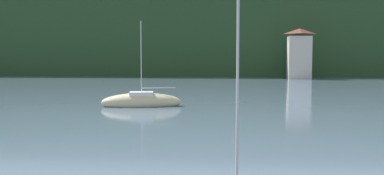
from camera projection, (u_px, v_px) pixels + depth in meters
The scene contains 3 objects.
wooded_hillside at pixel (259, 43), 112.96m from camera, with size 352.00×45.22×39.16m.
shore_building_westcentral at pixel (299, 54), 80.96m from camera, with size 4.74×3.33×10.23m.
sailboat_far_2 at pixel (142, 102), 34.40m from camera, with size 7.12×3.26×7.78m.
Camera 1 is at (1.95, 17.19, 4.10)m, focal length 37.35 mm.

